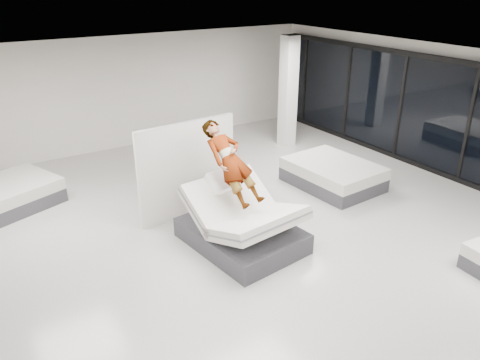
{
  "coord_description": "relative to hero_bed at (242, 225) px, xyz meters",
  "views": [
    {
      "loc": [
        -4.39,
        -6.04,
        4.72
      ],
      "look_at": [
        0.16,
        1.09,
        1.0
      ],
      "focal_mm": 35.0,
      "sensor_mm": 36.0,
      "label": 1
    }
  ],
  "objects": [
    {
      "name": "hero_bed",
      "position": [
        0.0,
        0.0,
        0.0
      ],
      "size": [
        1.88,
        2.36,
        1.33
      ],
      "color": "#3C3B41",
      "rests_on": "floor"
    },
    {
      "name": "remote",
      "position": [
        0.22,
        -0.01,
        0.69
      ],
      "size": [
        0.07,
        0.15,
        0.08
      ],
      "primitive_type": "cube",
      "rotation": [
        0.35,
        0.0,
        0.11
      ],
      "color": "black",
      "rests_on": "person"
    },
    {
      "name": "flat_bed_right_far",
      "position": [
        3.33,
        1.11,
        -0.14
      ],
      "size": [
        1.72,
        2.22,
        0.59
      ],
      "color": "#3C3B41",
      "rests_on": "floor"
    },
    {
      "name": "divider_panel",
      "position": [
        -0.26,
        1.66,
        0.59
      ],
      "size": [
        2.25,
        0.26,
        2.04
      ],
      "primitive_type": "cube",
      "rotation": [
        0.0,
        0.0,
        0.07
      ],
      "color": "silver",
      "rests_on": "floor"
    },
    {
      "name": "flat_bed_left_far",
      "position": [
        -3.55,
        4.07,
        -0.15
      ],
      "size": [
        2.47,
        2.18,
        0.57
      ],
      "color": "#3C3B41",
      "rests_on": "floor"
    },
    {
      "name": "column",
      "position": [
        4.23,
        4.09,
        1.17
      ],
      "size": [
        0.4,
        0.4,
        3.2
      ],
      "primitive_type": "cube",
      "color": "silver",
      "rests_on": "floor"
    },
    {
      "name": "storefront_glazing",
      "position": [
        6.13,
        -0.41,
        1.02
      ],
      "size": [
        0.12,
        13.4,
        2.92
      ],
      "color": "#1F2634",
      "rests_on": "floor"
    },
    {
      "name": "person",
      "position": [
        -0.04,
        0.31,
        0.91
      ],
      "size": [
        0.83,
        1.64,
        1.57
      ],
      "primitive_type": "imported",
      "rotation": [
        0.79,
        0.0,
        0.11
      ],
      "color": "slate",
      "rests_on": "hero_bed"
    },
    {
      "name": "room",
      "position": [
        0.23,
        -0.41,
        1.17
      ],
      "size": [
        14.0,
        14.04,
        3.2
      ],
      "color": "beige",
      "rests_on": "ground"
    }
  ]
}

